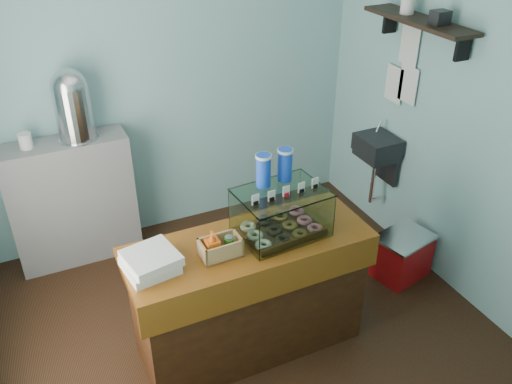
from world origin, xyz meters
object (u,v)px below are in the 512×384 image
counter (249,294)px  red_cooler (402,255)px  display_case (279,207)px  coffee_urn (72,103)px

counter → red_cooler: counter is taller
display_case → red_cooler: display_case is taller
display_case → red_cooler: size_ratio=1.16×
coffee_urn → red_cooler: 2.90m
coffee_urn → counter: bearing=-64.2°
display_case → red_cooler: 1.51m
counter → red_cooler: bearing=6.5°
display_case → coffee_urn: 1.86m
display_case → coffee_urn: (-1.00, 1.54, 0.33)m
display_case → counter: bearing=-174.3°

